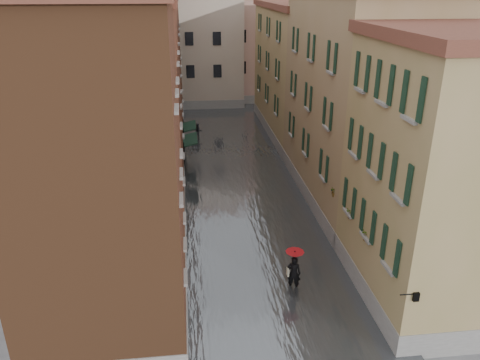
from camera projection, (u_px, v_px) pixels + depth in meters
ground at (268, 278)px, 23.16m from camera, size 120.00×120.00×0.00m
floodwater at (238, 177)px, 35.03m from camera, size 10.00×60.00×0.20m
building_left_near at (102, 179)px, 18.07m from camera, size 6.00×8.00×13.00m
building_left_mid at (130, 113)px, 28.24m from camera, size 6.00×14.00×12.50m
building_left_far at (146, 62)px, 41.68m from camera, size 6.00×16.00×14.00m
building_right_near at (441, 181)px, 19.85m from camera, size 6.00×8.00×11.50m
building_right_mid at (355, 103)px, 29.63m from camera, size 6.00×14.00×13.00m
building_right_far at (299, 73)px, 43.66m from camera, size 6.00×16.00×11.50m
building_end_cream at (189, 48)px, 55.12m from camera, size 12.00×9.00×13.00m
building_end_pink at (262, 49)px, 58.11m from camera, size 10.00×9.00×12.00m
awning_near at (190, 140)px, 35.57m from camera, size 1.09×2.94×2.80m
awning_far at (189, 127)px, 38.89m from camera, size 1.09×2.70×2.80m
wall_lantern at (415, 296)px, 16.97m from camera, size 0.71×0.22×0.35m
window_planters at (351, 206)px, 22.69m from camera, size 0.59×5.53×0.84m
pedestrian_main at (294, 268)px, 21.89m from camera, size 0.88×0.88×2.06m
pedestrian_far at (198, 132)px, 43.38m from camera, size 0.86×0.73×1.56m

